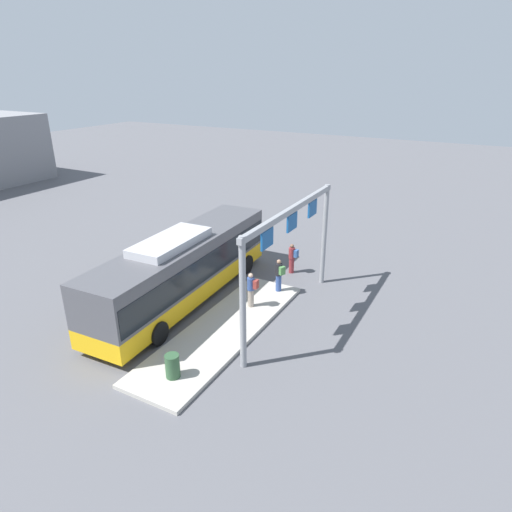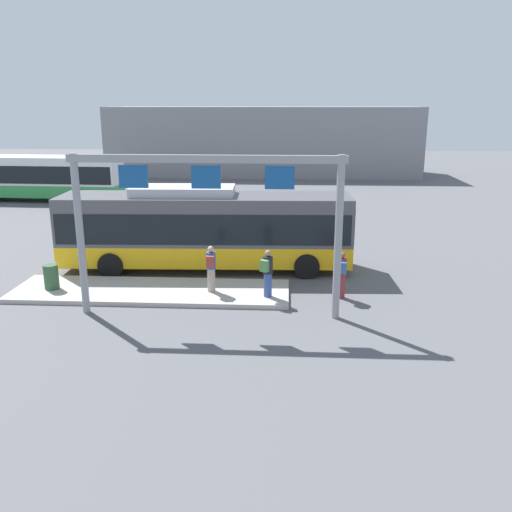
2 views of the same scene
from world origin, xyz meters
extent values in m
plane|color=#56565B|center=(0.00, 0.00, 0.00)|extent=(120.00, 120.00, 0.00)
cube|color=#B2ADA3|center=(-1.58, -3.14, 0.08)|extent=(10.00, 2.80, 0.16)
cube|color=#EAAD14|center=(0.00, 0.00, 0.77)|extent=(11.83, 2.96, 0.85)
cube|color=#4C4C51|center=(0.00, 0.00, 2.15)|extent=(11.83, 2.96, 1.90)
cube|color=black|center=(0.00, 0.00, 1.95)|extent=(11.60, 2.99, 1.20)
cube|color=black|center=(5.89, 0.23, 2.05)|extent=(0.12, 2.12, 1.50)
cube|color=#B7B7BC|center=(-0.88, -0.03, 3.28)|extent=(4.18, 1.91, 0.36)
cube|color=orange|center=(5.82, 0.23, 2.90)|extent=(0.19, 1.75, 0.28)
cylinder|color=black|center=(4.02, 1.36, 0.50)|extent=(1.01, 0.34, 1.00)
cylinder|color=black|center=(4.12, -1.04, 0.50)|extent=(1.01, 0.34, 1.00)
cylinder|color=black|center=(-3.72, 1.05, 0.50)|extent=(1.01, 0.34, 1.00)
cylinder|color=black|center=(-3.62, -1.34, 0.50)|extent=(1.01, 0.34, 1.00)
cylinder|color=maroon|center=(5.27, -3.20, 0.42)|extent=(0.29, 0.29, 0.85)
cylinder|color=maroon|center=(5.27, -3.20, 1.15)|extent=(0.35, 0.35, 0.60)
sphere|color=brown|center=(5.27, -3.20, 1.56)|extent=(0.22, 0.22, 0.22)
cube|color=#335993|center=(5.26, -3.46, 1.18)|extent=(0.28, 0.19, 0.40)
cylinder|color=#334C8C|center=(2.68, -3.66, 0.58)|extent=(0.37, 0.37, 0.85)
cylinder|color=black|center=(2.68, -3.66, 1.31)|extent=(0.46, 0.46, 0.60)
sphere|color=#9E755B|center=(2.68, -3.66, 1.72)|extent=(0.22, 0.22, 0.22)
cube|color=#4C8447|center=(2.57, -3.90, 1.34)|extent=(0.33, 0.29, 0.40)
cylinder|color=gray|center=(0.65, -3.23, 0.58)|extent=(0.30, 0.30, 0.85)
cylinder|color=#334C8C|center=(0.65, -3.23, 1.31)|extent=(0.36, 0.36, 0.60)
sphere|color=tan|center=(0.65, -3.23, 1.72)|extent=(0.22, 0.22, 0.22)
cube|color=maroon|center=(0.66, -3.49, 1.34)|extent=(0.29, 0.20, 0.40)
cylinder|color=gray|center=(-3.27, -5.09, 2.60)|extent=(0.24, 0.24, 5.20)
cylinder|color=gray|center=(4.92, -5.09, 2.60)|extent=(0.24, 0.24, 5.20)
cube|color=gray|center=(0.83, -5.09, 5.05)|extent=(8.59, 0.20, 0.24)
cube|color=#144C8C|center=(-1.42, -5.09, 4.50)|extent=(0.90, 0.08, 0.70)
cube|color=#144C8C|center=(0.83, -5.09, 4.50)|extent=(0.90, 0.08, 0.70)
cube|color=#144C8C|center=(3.08, -5.09, 4.50)|extent=(0.90, 0.08, 0.70)
cylinder|color=#2D5133|center=(-5.19, -3.30, 0.61)|extent=(0.52, 0.52, 0.90)
camera|label=1|loc=(-15.27, -12.14, 10.29)|focal=31.35mm
camera|label=2|loc=(3.34, -21.68, 6.68)|focal=38.37mm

